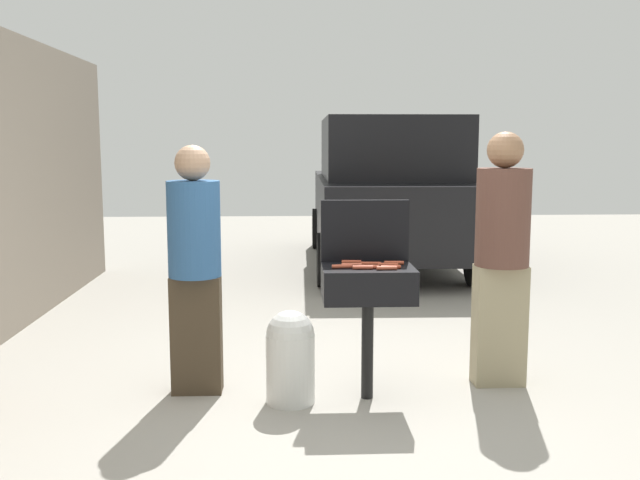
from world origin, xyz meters
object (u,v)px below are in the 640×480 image
at_px(hot_dog_3, 363,267).
at_px(bbq_grill, 368,288).
at_px(hot_dog_9, 342,266).
at_px(hot_dog_0, 388,265).
at_px(hot_dog_1, 387,268).
at_px(hot_dog_7, 394,263).
at_px(hot_dog_2, 371,264).
at_px(person_left, 195,261).
at_px(hot_dog_5, 352,265).
at_px(hot_dog_8, 351,262).
at_px(parked_minivan, 388,191).
at_px(hot_dog_6, 369,267).
at_px(person_right, 502,250).
at_px(propane_tank, 290,355).
at_px(hot_dog_4, 391,267).

bearing_deg(hot_dog_3, bbq_grill, 64.67).
bearing_deg(hot_dog_9, hot_dog_0, 8.90).
bearing_deg(hot_dog_1, hot_dog_7, 68.73).
bearing_deg(hot_dog_2, person_left, 173.88).
distance_m(hot_dog_1, hot_dog_5, 0.25).
bearing_deg(hot_dog_0, person_left, 172.33).
relative_size(hot_dog_1, hot_dog_3, 1.00).
distance_m(bbq_grill, hot_dog_8, 0.22).
distance_m(hot_dog_3, parked_minivan, 5.36).
relative_size(hot_dog_6, person_right, 0.07).
xyz_separation_m(person_left, parked_minivan, (2.01, 5.01, 0.11)).
height_order(bbq_grill, person_left, person_left).
xyz_separation_m(bbq_grill, propane_tank, (-0.51, -0.06, -0.43)).
bearing_deg(hot_dog_2, hot_dog_3, -115.85).
height_order(bbq_grill, person_right, person_right).
xyz_separation_m(hot_dog_2, hot_dog_4, (0.11, -0.13, 0.00)).
bearing_deg(bbq_grill, hot_dog_1, -49.79).
xyz_separation_m(hot_dog_6, hot_dog_8, (-0.10, 0.19, 0.00)).
xyz_separation_m(hot_dog_7, propane_tank, (-0.69, -0.13, -0.58)).
distance_m(hot_dog_0, hot_dog_3, 0.20).
bearing_deg(person_right, person_left, 5.31).
xyz_separation_m(hot_dog_9, person_left, (-0.97, 0.22, 0.01)).
bearing_deg(hot_dog_3, parked_minivan, 80.27).
xyz_separation_m(bbq_grill, hot_dog_2, (0.02, 0.04, 0.15)).
bearing_deg(hot_dog_7, hot_dog_8, 170.67).
bearing_deg(hot_dog_7, bbq_grill, -158.87).
relative_size(hot_dog_4, hot_dog_6, 1.00).
xyz_separation_m(hot_dog_3, hot_dog_7, (0.23, 0.17, 0.00)).
height_order(hot_dog_2, hot_dog_6, same).
bearing_deg(hot_dog_8, hot_dog_1, -49.55).
bearing_deg(person_right, parked_minivan, -85.41).
height_order(bbq_grill, hot_dog_3, hot_dog_3).
height_order(hot_dog_4, propane_tank, hot_dog_4).
bearing_deg(hot_dog_1, hot_dog_0, 78.36).
bearing_deg(hot_dog_4, bbq_grill, 146.85).
distance_m(hot_dog_1, hot_dog_8, 0.31).
bearing_deg(hot_dog_0, hot_dog_6, -152.98).
distance_m(hot_dog_8, propane_tank, 0.74).
relative_size(hot_dog_7, person_right, 0.07).
bearing_deg(hot_dog_2, propane_tank, -169.01).
relative_size(hot_dog_5, propane_tank, 0.21).
distance_m(hot_dog_8, parked_minivan, 5.16).
distance_m(bbq_grill, hot_dog_1, 0.22).
bearing_deg(bbq_grill, hot_dog_3, -115.33).
distance_m(bbq_grill, hot_dog_0, 0.20).
xyz_separation_m(hot_dog_3, propane_tank, (-0.47, 0.04, -0.58)).
xyz_separation_m(hot_dog_1, hot_dog_8, (-0.20, 0.24, 0.00)).
height_order(hot_dog_0, hot_dog_3, same).
height_order(hot_dog_0, hot_dog_1, same).
xyz_separation_m(bbq_grill, person_left, (-1.15, 0.17, 0.16)).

